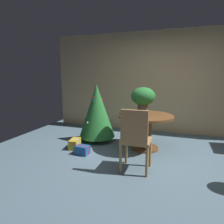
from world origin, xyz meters
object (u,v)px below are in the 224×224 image
at_px(gift_box_gold, 75,144).
at_px(gift_box_blue, 82,150).
at_px(round_dining_table, 146,126).
at_px(holiday_tree, 97,111).
at_px(wooden_chair_near, 135,137).
at_px(flower_vase, 143,97).

distance_m(gift_box_gold, gift_box_blue, 0.37).
height_order(gift_box_gold, gift_box_blue, gift_box_gold).
bearing_deg(gift_box_blue, round_dining_table, 31.54).
height_order(holiday_tree, gift_box_gold, holiday_tree).
relative_size(wooden_chair_near, holiday_tree, 0.77).
distance_m(round_dining_table, holiday_tree, 1.17).
height_order(wooden_chair_near, gift_box_blue, wooden_chair_near).
height_order(flower_vase, gift_box_blue, flower_vase).
bearing_deg(gift_box_gold, gift_box_blue, -37.90).
bearing_deg(wooden_chair_near, gift_box_gold, 157.34).
distance_m(flower_vase, gift_box_gold, 1.69).
relative_size(flower_vase, holiday_tree, 0.42).
bearing_deg(gift_box_gold, wooden_chair_near, -22.66).
bearing_deg(round_dining_table, gift_box_blue, -148.46).
relative_size(round_dining_table, gift_box_blue, 4.19).
xyz_separation_m(wooden_chair_near, holiday_tree, (-1.14, 1.18, 0.14)).
xyz_separation_m(round_dining_table, flower_vase, (-0.08, 0.05, 0.56)).
relative_size(round_dining_table, wooden_chair_near, 1.09).
xyz_separation_m(wooden_chair_near, gift_box_blue, (-1.08, 0.35, -0.47)).
xyz_separation_m(wooden_chair_near, gift_box_gold, (-1.38, 0.58, -0.46)).
xyz_separation_m(holiday_tree, gift_box_gold, (-0.24, -0.61, -0.60)).
bearing_deg(flower_vase, gift_box_gold, -159.34).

